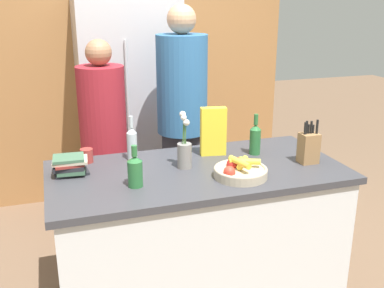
{
  "coord_description": "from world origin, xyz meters",
  "views": [
    {
      "loc": [
        -0.78,
        -2.32,
        1.85
      ],
      "look_at": [
        0.0,
        0.1,
        1.01
      ],
      "focal_mm": 42.0,
      "sensor_mm": 36.0,
      "label": 1
    }
  ],
  "objects_px": {
    "coffee_mug": "(86,156)",
    "bottle_oil": "(255,138)",
    "fruit_bowl": "(240,170)",
    "bottle_wine": "(132,143)",
    "book_stack": "(70,165)",
    "person_in_blue": "(182,113)",
    "refrigerator": "(129,107)",
    "flower_vase": "(184,150)",
    "knife_block": "(309,147)",
    "person_at_sink": "(104,136)",
    "bottle_vinegar": "(135,170)",
    "cereal_box": "(213,131)"
  },
  "relations": [
    {
      "from": "coffee_mug",
      "to": "bottle_oil",
      "type": "xyz_separation_m",
      "value": [
        1.04,
        -0.17,
        0.06
      ]
    },
    {
      "from": "flower_vase",
      "to": "bottle_vinegar",
      "type": "bearing_deg",
      "value": -150.6
    },
    {
      "from": "flower_vase",
      "to": "person_at_sink",
      "type": "xyz_separation_m",
      "value": [
        -0.37,
        0.8,
        -0.12
      ]
    },
    {
      "from": "refrigerator",
      "to": "bottle_wine",
      "type": "xyz_separation_m",
      "value": [
        -0.21,
        -1.24,
        0.07
      ]
    },
    {
      "from": "person_in_blue",
      "to": "bottle_vinegar",
      "type": "bearing_deg",
      "value": -99.22
    },
    {
      "from": "refrigerator",
      "to": "flower_vase",
      "type": "relative_size",
      "value": 5.47
    },
    {
      "from": "refrigerator",
      "to": "bottle_wine",
      "type": "distance_m",
      "value": 1.26
    },
    {
      "from": "book_stack",
      "to": "bottle_vinegar",
      "type": "xyz_separation_m",
      "value": [
        0.32,
        -0.27,
        0.03
      ]
    },
    {
      "from": "fruit_bowl",
      "to": "bottle_oil",
      "type": "distance_m",
      "value": 0.41
    },
    {
      "from": "fruit_bowl",
      "to": "bottle_vinegar",
      "type": "xyz_separation_m",
      "value": [
        -0.58,
        0.04,
        0.05
      ]
    },
    {
      "from": "bottle_oil",
      "to": "book_stack",
      "type": "bearing_deg",
      "value": -179.79
    },
    {
      "from": "flower_vase",
      "to": "coffee_mug",
      "type": "bearing_deg",
      "value": 153.8
    },
    {
      "from": "bottle_oil",
      "to": "bottle_vinegar",
      "type": "bearing_deg",
      "value": -161.41
    },
    {
      "from": "knife_block",
      "to": "bottle_oil",
      "type": "bearing_deg",
      "value": 134.46
    },
    {
      "from": "bottle_vinegar",
      "to": "bottle_wine",
      "type": "xyz_separation_m",
      "value": [
        0.06,
        0.41,
        0.02
      ]
    },
    {
      "from": "fruit_bowl",
      "to": "book_stack",
      "type": "relative_size",
      "value": 1.49
    },
    {
      "from": "book_stack",
      "to": "bottle_vinegar",
      "type": "height_order",
      "value": "bottle_vinegar"
    },
    {
      "from": "bottle_vinegar",
      "to": "cereal_box",
      "type": "bearing_deg",
      "value": 31.64
    },
    {
      "from": "refrigerator",
      "to": "flower_vase",
      "type": "distance_m",
      "value": 1.47
    },
    {
      "from": "flower_vase",
      "to": "bottle_oil",
      "type": "xyz_separation_m",
      "value": [
        0.5,
        0.09,
        -0.01
      ]
    },
    {
      "from": "bottle_vinegar",
      "to": "person_at_sink",
      "type": "xyz_separation_m",
      "value": [
        -0.04,
        0.98,
        -0.1
      ]
    },
    {
      "from": "flower_vase",
      "to": "bottle_oil",
      "type": "height_order",
      "value": "flower_vase"
    },
    {
      "from": "bottle_vinegar",
      "to": "person_at_sink",
      "type": "relative_size",
      "value": 0.14
    },
    {
      "from": "bottle_vinegar",
      "to": "person_in_blue",
      "type": "bearing_deg",
      "value": 60.53
    },
    {
      "from": "book_stack",
      "to": "person_in_blue",
      "type": "height_order",
      "value": "person_in_blue"
    },
    {
      "from": "refrigerator",
      "to": "cereal_box",
      "type": "bearing_deg",
      "value": -77.05
    },
    {
      "from": "knife_block",
      "to": "flower_vase",
      "type": "distance_m",
      "value": 0.75
    },
    {
      "from": "fruit_bowl",
      "to": "bottle_oil",
      "type": "height_order",
      "value": "bottle_oil"
    },
    {
      "from": "person_in_blue",
      "to": "fruit_bowl",
      "type": "bearing_deg",
      "value": -68.15
    },
    {
      "from": "refrigerator",
      "to": "bottle_vinegar",
      "type": "distance_m",
      "value": 1.68
    },
    {
      "from": "knife_block",
      "to": "cereal_box",
      "type": "relative_size",
      "value": 0.88
    },
    {
      "from": "knife_block",
      "to": "cereal_box",
      "type": "height_order",
      "value": "cereal_box"
    },
    {
      "from": "knife_block",
      "to": "person_at_sink",
      "type": "distance_m",
      "value": 1.46
    },
    {
      "from": "coffee_mug",
      "to": "bottle_oil",
      "type": "distance_m",
      "value": 1.05
    },
    {
      "from": "cereal_box",
      "to": "bottle_wine",
      "type": "height_order",
      "value": "cereal_box"
    },
    {
      "from": "flower_vase",
      "to": "person_in_blue",
      "type": "bearing_deg",
      "value": 74.18
    },
    {
      "from": "knife_block",
      "to": "bottle_wine",
      "type": "height_order",
      "value": "bottle_wine"
    },
    {
      "from": "refrigerator",
      "to": "fruit_bowl",
      "type": "distance_m",
      "value": 1.73
    },
    {
      "from": "flower_vase",
      "to": "bottle_oil",
      "type": "bearing_deg",
      "value": 10.57
    },
    {
      "from": "refrigerator",
      "to": "cereal_box",
      "type": "height_order",
      "value": "refrigerator"
    },
    {
      "from": "person_in_blue",
      "to": "person_at_sink",
      "type": "bearing_deg",
      "value": -160.4
    },
    {
      "from": "cereal_box",
      "to": "coffee_mug",
      "type": "height_order",
      "value": "cereal_box"
    },
    {
      "from": "coffee_mug",
      "to": "person_in_blue",
      "type": "relative_size",
      "value": 0.05
    },
    {
      "from": "knife_block",
      "to": "bottle_vinegar",
      "type": "distance_m",
      "value": 1.06
    },
    {
      "from": "bottle_vinegar",
      "to": "person_at_sink",
      "type": "distance_m",
      "value": 0.99
    },
    {
      "from": "fruit_bowl",
      "to": "bottle_wine",
      "type": "bearing_deg",
      "value": 138.68
    },
    {
      "from": "flower_vase",
      "to": "person_in_blue",
      "type": "distance_m",
      "value": 0.82
    },
    {
      "from": "bottle_wine",
      "to": "person_at_sink",
      "type": "height_order",
      "value": "person_at_sink"
    },
    {
      "from": "coffee_mug",
      "to": "bottle_oil",
      "type": "bearing_deg",
      "value": -9.46
    },
    {
      "from": "bottle_vinegar",
      "to": "person_at_sink",
      "type": "height_order",
      "value": "person_at_sink"
    }
  ]
}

